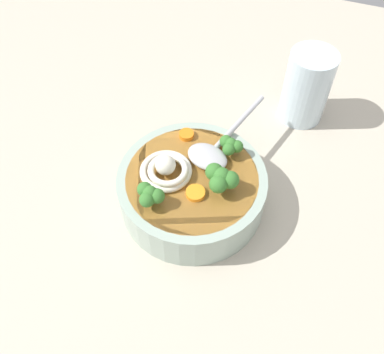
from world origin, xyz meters
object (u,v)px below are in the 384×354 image
at_px(soup_bowl, 192,189).
at_px(soup_spoon, 213,151).
at_px(drinking_glass, 307,87).
at_px(noodle_pile, 166,169).

relative_size(soup_bowl, soup_spoon, 1.19).
bearing_deg(drinking_glass, soup_bowl, -115.37).
height_order(noodle_pile, drinking_glass, drinking_glass).
relative_size(soup_spoon, drinking_glass, 1.40).
bearing_deg(soup_spoon, soup_bowl, 180.00).
bearing_deg(noodle_pile, drinking_glass, 58.92).
xyz_separation_m(soup_bowl, drinking_glass, (0.11, 0.24, 0.03)).
relative_size(soup_bowl, noodle_pile, 2.62).
bearing_deg(soup_bowl, drinking_glass, 64.63).
bearing_deg(soup_spoon, noodle_pile, 154.78).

